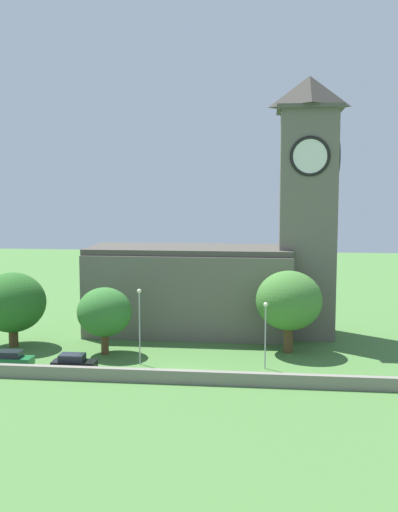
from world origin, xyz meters
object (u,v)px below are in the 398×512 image
car_green (11,359)px  car_black (74,363)px  streetlamp_central (265,324)px  tree_by_tower (12,303)px  tree_riverside_west (104,312)px  tree_riverside_east (289,301)px  streetlamp_west_mid (139,315)px  church (228,263)px

car_green → car_black: size_ratio=0.96×
streetlamp_central → tree_by_tower: bearing=169.1°
car_green → tree_riverside_west: tree_riverside_west is taller
streetlamp_central → tree_riverside_east: 7.01m
streetlamp_central → tree_riverside_west: bearing=168.8°
car_black → streetlamp_central: size_ratio=0.64×
car_green → streetlamp_west_mid: (12.51, 2.79, 4.25)m
car_black → streetlamp_central: streetlamp_central is taller
streetlamp_central → streetlamp_west_mid: bearing=179.9°
church → tree_by_tower: (-23.82, -9.42, -3.74)m
church → car_black: 24.30m
car_green → tree_riverside_west: (7.94, 6.18, 3.74)m
streetlamp_central → tree_riverside_west: 17.66m
tree_riverside_west → streetlamp_central: bearing=-11.2°
car_green → streetlamp_central: bearing=6.2°
car_black → tree_by_tower: tree_by_tower is taller
streetlamp_west_mid → car_black: bearing=-149.5°
church → streetlamp_central: (4.73, -14.90, -4.28)m
tree_by_tower → tree_riverside_west: size_ratio=1.16×
streetlamp_west_mid → tree_riverside_west: size_ratio=1.07×
streetlamp_west_mid → tree_riverside_east: (15.22, 6.41, 0.60)m
car_green → car_black: bearing=-5.6°
car_green → tree_by_tower: (-3.29, 8.24, 4.16)m
car_green → church: bearing=40.7°
church → streetlamp_central: size_ratio=4.62×
church → streetlamp_west_mid: size_ratio=3.97×
church → tree_riverside_west: bearing=-137.6°
streetlamp_west_mid → tree_by_tower: tree_by_tower is taller
church → tree_riverside_west: size_ratio=4.25×
car_black → streetlamp_west_mid: (5.86, 3.45, 4.23)m
church → tree_riverside_west: church is taller
tree_riverside_east → streetlamp_west_mid: bearing=-157.2°
car_green → tree_riverside_east: tree_riverside_east is taller
car_black → streetlamp_west_mid: streetlamp_west_mid is taller
car_green → car_black: (6.65, -0.66, 0.02)m
church → streetlamp_west_mid: bearing=-118.3°
streetlamp_central → car_green: bearing=-173.8°
car_green → tree_riverside_east: size_ratio=0.46×
streetlamp_west_mid → tree_riverside_east: tree_riverside_east is taller
car_black → streetlamp_west_mid: size_ratio=0.55×
church → tree_riverside_west: (-12.59, -11.48, -4.16)m
tree_riverside_west → church: bearing=42.4°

